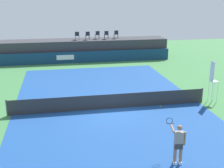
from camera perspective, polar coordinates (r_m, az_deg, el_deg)
name	(u,v)px	position (r m, az deg, el deg)	size (l,w,h in m)	color
ground_plane	(103,94)	(21.51, -1.80, -1.87)	(48.00, 48.00, 0.00)	#3D7A42
court_inner	(110,109)	(18.73, -0.34, -4.75)	(12.00, 22.00, 0.00)	#1C478C
sponsor_wall	(87,57)	(31.43, -4.86, 5.22)	(18.00, 0.22, 1.20)	navy
spectator_platform	(85,49)	(33.09, -5.20, 6.68)	(18.00, 2.80, 2.20)	#38383D
spectator_chair_far_left	(77,35)	(32.54, -6.74, 9.30)	(0.48, 0.48, 0.89)	#1E232D
spectator_chair_left	(88,35)	(32.56, -4.74, 9.36)	(0.47, 0.47, 0.89)	#1E232D
spectator_chair_center	(97,34)	(33.03, -2.84, 9.50)	(0.48, 0.48, 0.89)	#1E232D
spectator_chair_right	(106,34)	(33.03, -1.10, 9.52)	(0.47, 0.47, 0.89)	#1E232D
spectator_chair_far_right	(116,34)	(33.48, 0.79, 9.62)	(0.45, 0.45, 0.89)	#1E232D
umpire_chair	(213,79)	(20.53, 18.84, 0.94)	(0.47, 0.47, 2.76)	white
tennis_net	(110,101)	(18.56, -0.35, -3.39)	(12.40, 0.02, 0.95)	#2D2D2D
net_post_near	(7,108)	(18.53, -19.61, -4.36)	(0.10, 0.10, 1.00)	#4C4C51
net_post_far	(202,95)	(20.54, 16.94, -2.06)	(0.10, 0.10, 1.00)	#4C4C51
tennis_player	(178,143)	(12.90, 12.65, -10.97)	(0.57, 1.21, 1.77)	white
tennis_ball	(161,106)	(19.27, 9.33, -4.23)	(0.07, 0.07, 0.07)	#D8EA33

